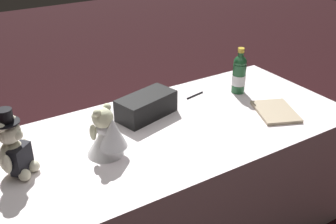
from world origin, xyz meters
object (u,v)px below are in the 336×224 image
at_px(signing_pen, 195,95).
at_px(guestbook, 276,112).
at_px(gift_case_black, 146,106).
at_px(teddy_bear_bride, 107,134).
at_px(champagne_bottle, 239,74).
at_px(teddy_bear_groom, 14,150).

relative_size(signing_pen, guestbook, 0.52).
bearing_deg(gift_case_black, teddy_bear_bride, -145.41).
xyz_separation_m(teddy_bear_bride, guestbook, (0.94, -0.12, -0.10)).
height_order(teddy_bear_bride, guestbook, teddy_bear_bride).
xyz_separation_m(champagne_bottle, gift_case_black, (-0.61, 0.03, -0.06)).
distance_m(champagne_bottle, signing_pen, 0.29).
height_order(champagne_bottle, gift_case_black, champagne_bottle).
bearing_deg(gift_case_black, teddy_bear_groom, -167.33).
relative_size(gift_case_black, guestbook, 1.32).
bearing_deg(teddy_bear_bride, champagne_bottle, 11.94).
distance_m(teddy_bear_bride, guestbook, 0.95).
bearing_deg(signing_pen, guestbook, -59.13).
height_order(teddy_bear_groom, guestbook, teddy_bear_groom).
xyz_separation_m(teddy_bear_groom, guestbook, (1.32, -0.18, -0.11)).
xyz_separation_m(teddy_bear_groom, signing_pen, (1.08, 0.22, -0.12)).
bearing_deg(guestbook, signing_pen, 143.72).
relative_size(teddy_bear_groom, teddy_bear_bride, 1.27).
bearing_deg(guestbook, teddy_bear_bride, -164.22).
height_order(teddy_bear_bride, champagne_bottle, champagne_bottle).
bearing_deg(teddy_bear_bride, signing_pen, 22.66).
distance_m(teddy_bear_groom, gift_case_black, 0.73).
bearing_deg(champagne_bottle, teddy_bear_bride, -168.06).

